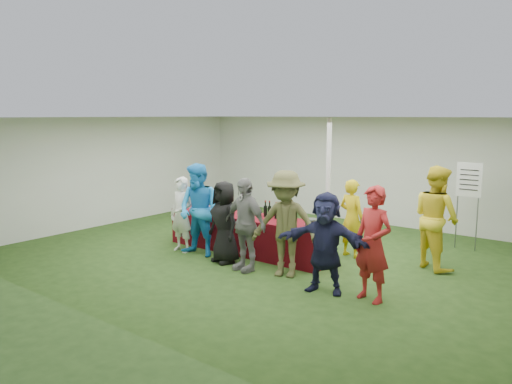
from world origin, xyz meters
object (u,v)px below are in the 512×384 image
Objects in this scene: serving_table at (248,234)px; customer_5 at (325,243)px; customer_6 at (373,244)px; customer_4 at (286,224)px; customer_3 at (245,224)px; dump_bucket at (311,224)px; customer_2 at (224,222)px; customer_0 at (181,214)px; customer_1 at (199,210)px; wine_list_sign at (469,186)px; staff_pourer at (352,218)px; staff_back at (436,217)px.

customer_5 is (2.38, -1.05, 0.42)m from serving_table.
serving_table is at bearing 177.30° from customer_6.
customer_4 reaches higher than customer_5.
customer_4 is (0.76, 0.17, 0.08)m from customer_3.
customer_6 is (3.12, -0.94, 0.49)m from serving_table.
dump_bucket is 1.64m from customer_2.
customer_1 is at bearing -0.74° from customer_0.
customer_0 is (-4.52, -3.69, -0.55)m from wine_list_sign.
customer_1 is at bearing -168.24° from customer_6.
customer_2 is at bearing -83.79° from serving_table.
customer_3 is (1.29, -0.17, -0.08)m from customer_1.
staff_pourer is 3.39m from customer_0.
customer_6 reaches higher than customer_2.
staff_back is at bearing -93.13° from wine_list_sign.
staff_pourer is at bearing 41.94° from staff_back.
customer_3 is at bearing 72.60° from staff_pourer.
customer_4 is 1.06× the size of customer_6.
staff_back reaches higher than dump_bucket.
customer_0 is 2.56m from customer_4.
staff_pourer is 1.82m from customer_4.
customer_4 is (-1.87, -2.03, -0.02)m from staff_back.
serving_table is at bearing 143.76° from customer_5.
staff_pourer is at bearing 69.00° from customer_3.
dump_bucket is 1.18m from customer_3.
customer_1 is 2.05m from customer_4.
staff_back reaches higher than customer_1.
dump_bucket is 0.15× the size of customer_2.
customer_0 is 0.96× the size of customer_5.
customer_6 is (-0.30, -3.86, -0.45)m from wine_list_sign.
customer_1 is 0.99× the size of customer_4.
serving_table is 1.93× the size of staff_back.
customer_4 is at bearing 151.75° from customer_5.
wine_list_sign is 1.08× the size of customer_3.
serving_table is 1.13m from customer_1.
customer_4 is at bearing 0.17° from customer_0.
staff_pourer is (1.79, 0.99, 0.39)m from serving_table.
customer_0 is 4.23m from customer_6.
staff_back reaches higher than customer_2.
customer_4 reaches higher than customer_1.
customer_0 is at bearing 57.00° from staff_back.
customer_0 is 1.81m from customer_3.
customer_0 is at bearing 175.09° from customer_1.
serving_table is 4.58m from wine_list_sign.
customer_4 is (1.36, 0.03, 0.15)m from customer_2.
customer_3 is (0.61, -0.14, 0.06)m from customer_2.
customer_4 is (-1.96, -3.70, -0.40)m from wine_list_sign.
dump_bucket is 1.67m from customer_6.
staff_pourer is at bearing 62.71° from customer_2.
customer_3 is at bearing -54.04° from serving_table.
staff_back is 1.21× the size of customer_2.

